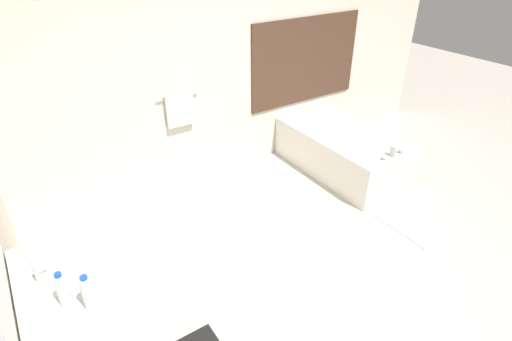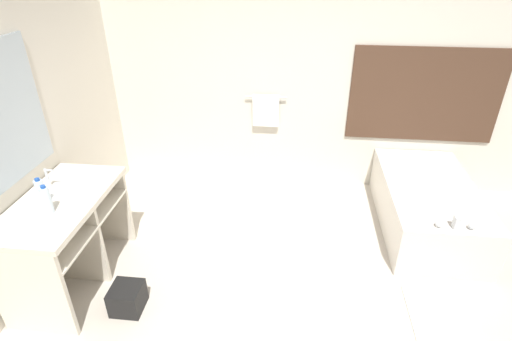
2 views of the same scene
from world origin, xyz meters
TOP-DOWN VIEW (x-y plane):
  - ground_plane at (0.00, 0.00)m, footprint 16.00×16.00m
  - wall_back_with_blinds at (0.05, 2.23)m, footprint 7.40×0.13m
  - vanity_counter at (-1.85, 0.18)m, footprint 0.66×1.24m
  - sink_faucet at (-2.04, 0.35)m, footprint 0.09×0.04m
  - bathtub at (1.53, 1.35)m, footprint 0.92×1.68m
  - water_bottle_1 at (-1.93, 0.09)m, footprint 0.07×0.07m
  - water_bottle_2 at (-1.82, -0.01)m, footprint 0.07×0.07m
  - bath_mat at (1.37, 0.06)m, footprint 0.51×0.65m

SIDE VIEW (x-z plane):
  - ground_plane at x=0.00m, z-range 0.00..0.00m
  - bath_mat at x=1.37m, z-range 0.00..0.02m
  - bathtub at x=1.53m, z-range -0.03..0.61m
  - vanity_counter at x=-1.85m, z-range 0.19..1.07m
  - sink_faucet at x=-2.04m, z-range 0.87..1.05m
  - water_bottle_1 at x=-1.93m, z-range 0.87..1.11m
  - water_bottle_2 at x=-1.82m, z-range 0.87..1.11m
  - wall_back_with_blinds at x=0.05m, z-range -0.01..2.69m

